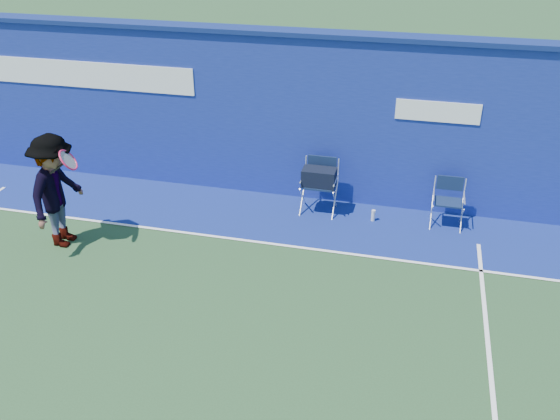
% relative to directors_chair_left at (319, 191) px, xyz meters
% --- Properties ---
extents(ground, '(80.00, 80.00, 0.00)m').
position_rel_directors_chair_left_xyz_m(ground, '(-1.71, -4.52, -0.41)').
color(ground, '#244424').
rests_on(ground, ground).
extents(stadium_wall, '(24.00, 0.50, 3.08)m').
position_rel_directors_chair_left_xyz_m(stadium_wall, '(-1.71, 0.68, 1.14)').
color(stadium_wall, navy).
rests_on(stadium_wall, ground).
extents(out_of_bounds_strip, '(24.00, 1.80, 0.01)m').
position_rel_directors_chair_left_xyz_m(out_of_bounds_strip, '(-1.71, -0.42, -0.41)').
color(out_of_bounds_strip, navy).
rests_on(out_of_bounds_strip, ground).
extents(court_lines, '(24.00, 12.00, 0.01)m').
position_rel_directors_chair_left_xyz_m(court_lines, '(-1.71, -3.92, -0.40)').
color(court_lines, white).
rests_on(court_lines, out_of_bounds_strip).
extents(directors_chair_left, '(0.59, 0.53, 0.99)m').
position_rel_directors_chair_left_xyz_m(directors_chair_left, '(0.00, 0.00, 0.00)').
color(directors_chair_left, silver).
rests_on(directors_chair_left, ground).
extents(directors_chair_right, '(0.51, 0.46, 0.85)m').
position_rel_directors_chair_left_xyz_m(directors_chair_right, '(2.25, 0.03, -0.15)').
color(directors_chair_right, silver).
rests_on(directors_chair_right, ground).
extents(water_bottle, '(0.07, 0.07, 0.22)m').
position_rel_directors_chair_left_xyz_m(water_bottle, '(1.01, -0.12, -0.31)').
color(water_bottle, silver).
rests_on(water_bottle, ground).
extents(tennis_player, '(0.93, 1.24, 1.90)m').
position_rel_directors_chair_left_xyz_m(tennis_player, '(-3.88, -2.07, 0.54)').
color(tennis_player, '#EA4738').
rests_on(tennis_player, ground).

